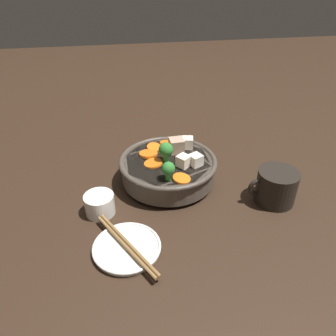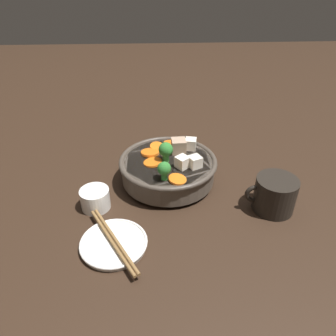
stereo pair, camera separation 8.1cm
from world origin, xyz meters
name	(u,v)px [view 1 (the left image)]	position (x,y,z in m)	size (l,w,h in m)	color
ground_plane	(168,181)	(0.00, 0.00, 0.00)	(3.00, 3.00, 0.00)	black
stirfry_bowl	(168,167)	(0.00, 0.00, 0.04)	(0.24, 0.24, 0.11)	#51473D
side_saucer	(127,248)	(0.12, 0.21, 0.01)	(0.13, 0.13, 0.01)	white
tea_cup	(100,204)	(0.17, 0.09, 0.02)	(0.07, 0.07, 0.05)	white
dark_mug	(276,187)	(-0.23, 0.12, 0.04)	(0.11, 0.09, 0.08)	black
chopsticks_pair	(126,244)	(0.12, 0.21, 0.02)	(0.11, 0.18, 0.01)	olive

